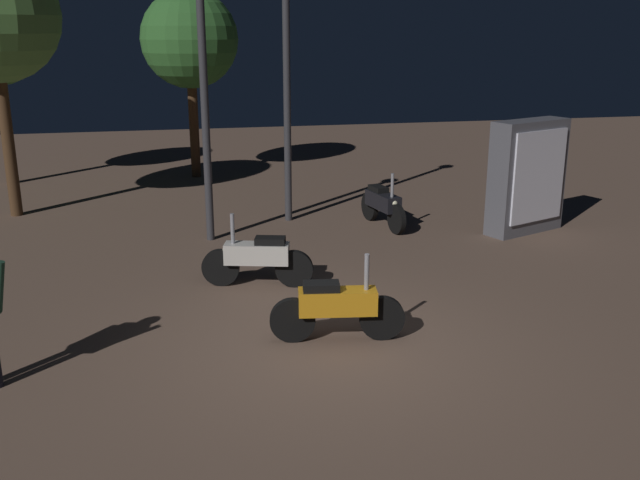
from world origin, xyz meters
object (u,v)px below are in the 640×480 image
motorcycle_orange_foreground (337,307)px  streetlamp_far (286,51)px  streetlamp_near (203,69)px  kiosk_billboard (528,177)px  motorcycle_black_parked_left (383,204)px  motorcycle_white_parked_right (257,258)px

motorcycle_orange_foreground → streetlamp_far: (0.41, 5.80, 2.85)m
streetlamp_near → kiosk_billboard: 6.20m
motorcycle_orange_foreground → motorcycle_black_parked_left: (2.10, 4.93, 0.00)m
kiosk_billboard → streetlamp_far: bearing=-44.5°
streetlamp_far → kiosk_billboard: streetlamp_far is taller
motorcycle_orange_foreground → streetlamp_far: bearing=94.8°
motorcycle_orange_foreground → streetlamp_far: size_ratio=0.32×
motorcycle_orange_foreground → motorcycle_black_parked_left: same height
motorcycle_white_parked_right → motorcycle_orange_foreground: bearing=123.4°
motorcycle_orange_foreground → streetlamp_near: 5.54m
motorcycle_white_parked_right → streetlamp_near: streetlamp_near is taller
motorcycle_orange_foreground → motorcycle_white_parked_right: (-0.70, 2.13, 0.00)m
motorcycle_black_parked_left → motorcycle_white_parked_right: (-2.80, -2.80, 0.00)m
motorcycle_black_parked_left → streetlamp_near: 4.22m
motorcycle_orange_foreground → motorcycle_white_parked_right: size_ratio=1.02×
streetlamp_near → kiosk_billboard: streetlamp_near is taller
streetlamp_near → kiosk_billboard: (5.83, -0.72, -1.98)m
streetlamp_near → kiosk_billboard: size_ratio=2.26×
streetlamp_far → kiosk_billboard: size_ratio=2.48×
motorcycle_black_parked_left → streetlamp_far: bearing=-128.0°
streetlamp_near → streetlamp_far: size_ratio=0.91×
motorcycle_black_parked_left → motorcycle_white_parked_right: same height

